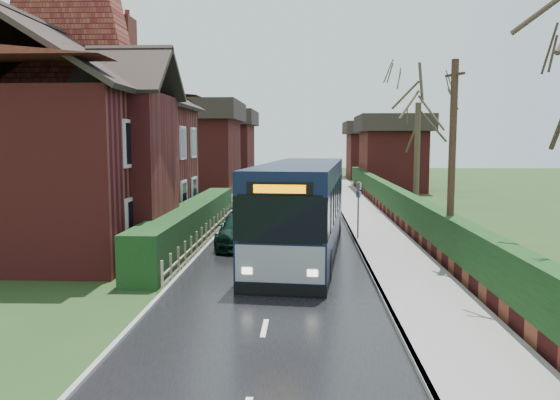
{
  "coord_description": "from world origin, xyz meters",
  "views": [
    {
      "loc": [
        0.9,
        -18.08,
        4.29
      ],
      "look_at": [
        -0.13,
        4.86,
        1.8
      ],
      "focal_mm": 35.0,
      "sensor_mm": 36.0,
      "label": 1
    }
  ],
  "objects_px": {
    "car_silver": "(253,211)",
    "car_green": "(242,229)",
    "bus_stop_sign": "(358,202)",
    "telegraph_pole": "(452,164)",
    "bus": "(302,210)",
    "brick_house": "(78,139)"
  },
  "relations": [
    {
      "from": "brick_house",
      "to": "bus",
      "type": "xyz_separation_m",
      "value": [
        9.53,
        -2.61,
        -2.65
      ]
    },
    {
      "from": "brick_house",
      "to": "bus",
      "type": "height_order",
      "value": "brick_house"
    },
    {
      "from": "car_green",
      "to": "bus",
      "type": "bearing_deg",
      "value": -38.71
    },
    {
      "from": "car_silver",
      "to": "bus",
      "type": "bearing_deg",
      "value": -70.04
    },
    {
      "from": "telegraph_pole",
      "to": "car_silver",
      "type": "bearing_deg",
      "value": 105.14
    },
    {
      "from": "car_silver",
      "to": "car_green",
      "type": "relative_size",
      "value": 0.95
    },
    {
      "from": "brick_house",
      "to": "telegraph_pole",
      "type": "xyz_separation_m",
      "value": [
        14.53,
        -4.45,
        -0.86
      ]
    },
    {
      "from": "car_green",
      "to": "bus_stop_sign",
      "type": "relative_size",
      "value": 1.8
    },
    {
      "from": "brick_house",
      "to": "telegraph_pole",
      "type": "distance_m",
      "value": 15.23
    },
    {
      "from": "bus",
      "to": "car_green",
      "type": "distance_m",
      "value": 3.24
    },
    {
      "from": "bus",
      "to": "car_green",
      "type": "xyz_separation_m",
      "value": [
        -2.46,
        1.84,
        -1.05
      ]
    },
    {
      "from": "brick_house",
      "to": "telegraph_pole",
      "type": "relative_size",
      "value": 2.1
    },
    {
      "from": "car_green",
      "to": "bus_stop_sign",
      "type": "bearing_deg",
      "value": 11.42
    },
    {
      "from": "car_silver",
      "to": "car_green",
      "type": "xyz_separation_m",
      "value": [
        0.07,
        -5.4,
        -0.08
      ]
    },
    {
      "from": "bus",
      "to": "brick_house",
      "type": "bearing_deg",
      "value": 170.42
    },
    {
      "from": "car_green",
      "to": "telegraph_pole",
      "type": "xyz_separation_m",
      "value": [
        7.46,
        -3.68,
        2.84
      ]
    },
    {
      "from": "car_silver",
      "to": "bus_stop_sign",
      "type": "height_order",
      "value": "bus_stop_sign"
    },
    {
      "from": "bus",
      "to": "telegraph_pole",
      "type": "distance_m",
      "value": 5.63
    },
    {
      "from": "car_green",
      "to": "telegraph_pole",
      "type": "height_order",
      "value": "telegraph_pole"
    },
    {
      "from": "brick_house",
      "to": "bus_stop_sign",
      "type": "height_order",
      "value": "brick_house"
    },
    {
      "from": "car_silver",
      "to": "car_green",
      "type": "distance_m",
      "value": 5.4
    },
    {
      "from": "bus_stop_sign",
      "to": "telegraph_pole",
      "type": "bearing_deg",
      "value": -82.05
    }
  ]
}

